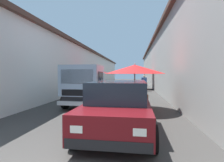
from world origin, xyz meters
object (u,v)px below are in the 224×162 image
Objects in this scene: fruit_stall_near_right at (92,73)px; parked_scooter at (142,90)px; fruit_stall_near_left at (145,73)px; hatchback_car at (119,106)px; fruit_stall_far_right at (135,74)px; vendor_by_crates at (144,82)px; delivery_truck at (87,86)px.

fruit_stall_near_right reaches higher than parked_scooter.
fruit_stall_near_left reaches higher than fruit_stall_near_right.
hatchback_car is at bearing 174.30° from fruit_stall_near_left.
fruit_stall_far_right is 0.70× the size of hatchback_car.
hatchback_car is at bearing 173.88° from vendor_by_crates.
fruit_stall_far_right is at bearing -103.47° from delivery_truck.
vendor_by_crates is at bearing -21.29° from delivery_truck.
hatchback_car is at bearing 171.38° from fruit_stall_far_right.
hatchback_car is at bearing -151.51° from delivery_truck.
fruit_stall_far_right is (-11.57, 1.00, -0.10)m from fruit_stall_near_left.
vendor_by_crates is (9.04, -0.83, -0.78)m from fruit_stall_far_right.
fruit_stall_near_right is 0.71× the size of hatchback_car.
delivery_truck reaches higher than parked_scooter.
fruit_stall_near_left is at bearing -4.91° from fruit_stall_far_right.
fruit_stall_near_left is 0.87× the size of fruit_stall_near_right.
fruit_stall_near_right reaches higher than delivery_truck.
vendor_by_crates is at bearing -6.12° from hatchback_car.
delivery_truck is (3.67, 1.99, 0.30)m from hatchback_car.
fruit_stall_near_right is 5.99m from delivery_truck.
fruit_stall_far_right is at bearing 174.49° from parked_scooter.
delivery_truck is at bearing 148.23° from parked_scooter.
delivery_truck is at bearing -168.04° from fruit_stall_near_right.
vendor_by_crates is (-2.53, 0.16, -0.88)m from fruit_stall_near_left.
hatchback_car is at bearing 173.35° from parked_scooter.
fruit_stall_near_right reaches higher than fruit_stall_far_right.
parked_scooter is (-1.00, -4.22, -1.30)m from fruit_stall_near_right.
fruit_stall_far_right is 5.57m from parked_scooter.
fruit_stall_near_left is 1.57× the size of vendor_by_crates.
fruit_stall_near_left reaches higher than vendor_by_crates.
fruit_stall_near_left is at bearing -3.68° from vendor_by_crates.
fruit_stall_far_right is 7.40m from fruit_stall_near_right.
fruit_stall_far_right is 2.61m from delivery_truck.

